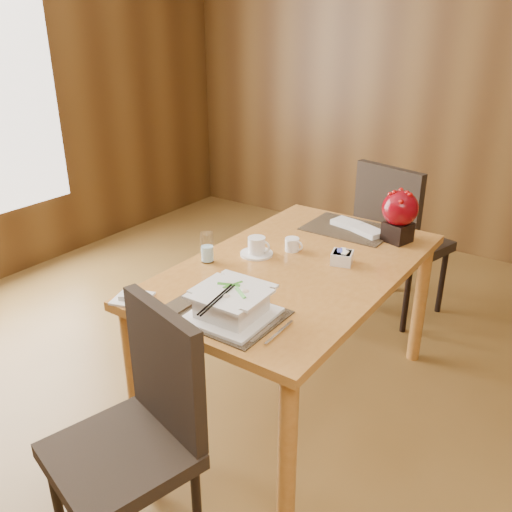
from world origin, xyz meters
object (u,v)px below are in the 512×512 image
Objects in this scene: soup_setting at (232,304)px; water_glass at (207,247)px; far_chair at (396,234)px; near_chair at (140,424)px; dining_table at (296,283)px; coffee_cup at (257,247)px; sugar_caddy at (342,258)px; creamer_jug at (292,244)px; bread_plate at (132,298)px; berry_decor at (400,213)px.

soup_setting is 0.53m from water_glass.
water_glass is 1.38m from far_chair.
dining_table is at bearing 104.25° from near_chair.
soup_setting is 1.91× the size of coffee_cup.
far_chair is (-0.09, 0.95, -0.21)m from sugar_caddy.
far_chair is (0.43, 1.29, -0.25)m from water_glass.
coffee_cup is 0.16× the size of far_chair.
water_glass is 1.59× the size of creamer_jug.
far_chair is at bearing 71.44° from water_glass.
dining_table is 1.09m from far_chair.
sugar_caddy is at bearing 78.53° from soup_setting.
soup_setting is 3.20× the size of sugar_caddy.
dining_table is 10.72× the size of bread_plate.
sugar_caddy is at bearing 37.87° from dining_table.
dining_table is 10.54× the size of water_glass.
far_chair is at bearing 75.71° from bread_plate.
far_chair is at bearing 102.55° from near_chair.
far_chair is at bearing 95.47° from sugar_caddy.
bread_plate is (-0.01, -0.46, -0.07)m from water_glass.
soup_setting is (0.05, -0.56, 0.16)m from dining_table.
coffee_cup reaches higher than creamer_jug.
sugar_caddy is 0.96m from bread_plate.
soup_setting is at bearing -99.82° from sugar_caddy.
creamer_jug is at bearing 128.48° from dining_table.
bread_plate is at bearing -166.41° from soup_setting.
water_glass is 0.91m from near_chair.
creamer_jug is (0.11, 0.14, -0.01)m from coffee_cup.
near_chair is at bearing -100.58° from berry_decor.
soup_setting is 1.13× the size of berry_decor.
berry_decor reaches higher than soup_setting.
dining_table is 0.58m from soup_setting.
near_chair is 0.93× the size of far_chair.
creamer_jug is at bearing -132.53° from berry_decor.
bread_plate is at bearing -123.88° from sugar_caddy.
creamer_jug is (0.26, 0.33, -0.04)m from water_glass.
water_glass is at bearing -147.17° from sugar_caddy.
near_chair is (-0.29, -1.54, -0.37)m from berry_decor.
dining_table is 15.94× the size of sugar_caddy.
bread_plate is at bearing 90.48° from far_chair.
bread_plate is 0.54m from near_chair.
far_chair reaches higher than dining_table.
dining_table is 1.01m from near_chair.
berry_decor reaches higher than far_chair.
water_glass is 0.42m from creamer_jug.
water_glass is at bearing -126.34° from coffee_cup.
coffee_cup reaches higher than dining_table.
near_chair is (0.20, -0.99, -0.26)m from coffee_cup.
berry_decor is at bearing 76.69° from soup_setting.
dining_table is 1.60× the size of near_chair.
water_glass is at bearing 128.44° from near_chair.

